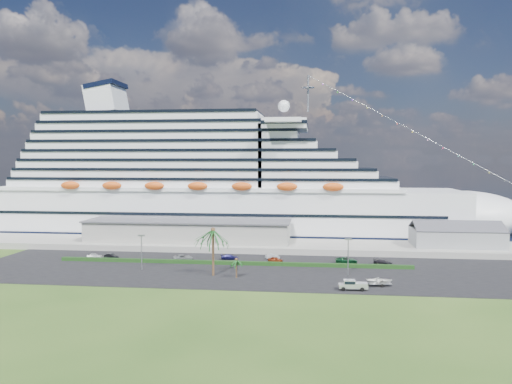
# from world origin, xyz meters

# --- Properties ---
(ground) EXTENTS (420.00, 420.00, 0.00)m
(ground) POSITION_xyz_m (0.00, 0.00, 0.00)
(ground) COLOR #2B4A18
(ground) RESTS_ON ground
(asphalt_lot) EXTENTS (140.00, 38.00, 0.12)m
(asphalt_lot) POSITION_xyz_m (0.00, 11.00, 0.06)
(asphalt_lot) COLOR black
(asphalt_lot) RESTS_ON ground
(wharf) EXTENTS (240.00, 20.00, 1.80)m
(wharf) POSITION_xyz_m (0.00, 40.00, 0.90)
(wharf) COLOR gray
(wharf) RESTS_ON ground
(water) EXTENTS (420.00, 160.00, 0.02)m
(water) POSITION_xyz_m (0.00, 130.00, 0.01)
(water) COLOR #0B1F33
(water) RESTS_ON ground
(cruise_ship) EXTENTS (191.00, 38.00, 54.00)m
(cruise_ship) POSITION_xyz_m (-21.53, 64.00, 16.69)
(cruise_ship) COLOR silver
(cruise_ship) RESTS_ON ground
(terminal_building) EXTENTS (61.00, 15.00, 6.30)m
(terminal_building) POSITION_xyz_m (-25.00, 40.00, 5.01)
(terminal_building) COLOR gray
(terminal_building) RESTS_ON wharf
(port_shed) EXTENTS (24.00, 12.31, 7.37)m
(port_shed) POSITION_xyz_m (52.00, 40.00, 4.40)
(port_shed) COLOR gray
(port_shed) RESTS_ON wharf
(hedge) EXTENTS (88.00, 1.10, 0.90)m
(hedge) POSITION_xyz_m (-8.00, 16.00, 0.57)
(hedge) COLOR black
(hedge) RESTS_ON asphalt_lot
(lamp_post_left) EXTENTS (1.60, 0.35, 8.27)m
(lamp_post_left) POSITION_xyz_m (-28.00, 8.00, 5.34)
(lamp_post_left) COLOR gray
(lamp_post_left) RESTS_ON asphalt_lot
(lamp_post_right) EXTENTS (1.60, 0.35, 8.27)m
(lamp_post_right) POSITION_xyz_m (20.00, 8.00, 5.34)
(lamp_post_right) COLOR gray
(lamp_post_right) RESTS_ON asphalt_lot
(palm_tall) EXTENTS (8.82, 8.82, 11.13)m
(palm_tall) POSITION_xyz_m (-10.00, 4.00, 9.20)
(palm_tall) COLOR #47301E
(palm_tall) RESTS_ON ground
(palm_short) EXTENTS (3.53, 3.53, 4.56)m
(palm_short) POSITION_xyz_m (-4.50, 2.50, 3.67)
(palm_short) COLOR #47301E
(palm_short) RESTS_ON ground
(parked_car_0) EXTENTS (4.21, 2.47, 1.35)m
(parked_car_0) POSITION_xyz_m (-44.96, 19.48, 0.79)
(parked_car_0) COLOR silver
(parked_car_0) RESTS_ON asphalt_lot
(parked_car_1) EXTENTS (4.10, 2.46, 1.28)m
(parked_car_1) POSITION_xyz_m (-40.50, 19.78, 0.76)
(parked_car_1) COLOR black
(parked_car_1) RESTS_ON asphalt_lot
(parked_car_2) EXTENTS (5.57, 3.79, 1.42)m
(parked_car_2) POSITION_xyz_m (-21.21, 19.90, 0.83)
(parked_car_2) COLOR gray
(parked_car_2) RESTS_ON asphalt_lot
(parked_car_3) EXTENTS (4.74, 2.23, 1.34)m
(parked_car_3) POSITION_xyz_m (-9.35, 22.34, 0.79)
(parked_car_3) COLOR #151448
(parked_car_3) RESTS_ON asphalt_lot
(parked_car_4) EXTENTS (4.00, 2.25, 1.29)m
(parked_car_4) POSITION_xyz_m (2.70, 20.37, 0.76)
(parked_car_4) COLOR maroon
(parked_car_4) RESTS_ON asphalt_lot
(parked_car_5) EXTENTS (3.93, 2.63, 1.23)m
(parked_car_5) POSITION_xyz_m (1.55, 24.54, 0.73)
(parked_car_5) COLOR silver
(parked_car_5) RESTS_ON asphalt_lot
(parked_car_6) EXTENTS (5.62, 2.79, 1.53)m
(parked_car_6) POSITION_xyz_m (20.46, 21.05, 0.89)
(parked_car_6) COLOR #0F3C1D
(parked_car_6) RESTS_ON asphalt_lot
(parked_car_7) EXTENTS (4.97, 3.36, 1.34)m
(parked_car_7) POSITION_xyz_m (29.36, 20.20, 0.79)
(parked_car_7) COLOR black
(parked_car_7) RESTS_ON asphalt_lot
(pickup_truck) EXTENTS (5.75, 2.30, 2.01)m
(pickup_truck) POSITION_xyz_m (20.07, -4.98, 1.23)
(pickup_truck) COLOR black
(pickup_truck) RESTS_ON asphalt_lot
(boat_trailer) EXTENTS (6.10, 4.35, 1.71)m
(boat_trailer) POSITION_xyz_m (25.83, -1.27, 1.25)
(boat_trailer) COLOR gray
(boat_trailer) RESTS_ON asphalt_lot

